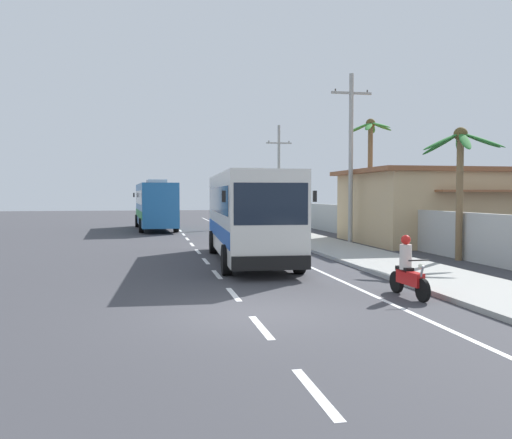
{
  "coord_description": "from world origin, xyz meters",
  "views": [
    {
      "loc": [
        -2.22,
        -12.14,
        2.74
      ],
      "look_at": [
        2.02,
        9.46,
        1.7
      ],
      "focal_mm": 37.96,
      "sensor_mm": 36.0,
      "label": 1
    }
  ],
  "objects_px": {
    "coach_bus_foreground": "(249,213)",
    "palm_nearest": "(370,154)",
    "motorcycle_beside_bus": "(408,272)",
    "utility_pole_mid": "(351,155)",
    "roadside_building": "(478,206)",
    "coach_bus_far_lane": "(155,204)",
    "pedestrian_near_kerb": "(308,223)",
    "palm_second": "(461,162)",
    "motorcycle_trailing": "(250,230)",
    "utility_pole_far": "(279,173)"
  },
  "relations": [
    {
      "from": "motorcycle_beside_bus",
      "to": "utility_pole_mid",
      "type": "height_order",
      "value": "utility_pole_mid"
    },
    {
      "from": "coach_bus_foreground",
      "to": "palm_second",
      "type": "xyz_separation_m",
      "value": [
        8.58,
        -1.43,
        2.09
      ]
    },
    {
      "from": "utility_pole_mid",
      "to": "pedestrian_near_kerb",
      "type": "bearing_deg",
      "value": 114.26
    },
    {
      "from": "pedestrian_near_kerb",
      "to": "utility_pole_mid",
      "type": "relative_size",
      "value": 0.18
    },
    {
      "from": "motorcycle_trailing",
      "to": "coach_bus_far_lane",
      "type": "bearing_deg",
      "value": 114.57
    },
    {
      "from": "palm_second",
      "to": "utility_pole_mid",
      "type": "bearing_deg",
      "value": 102.47
    },
    {
      "from": "motorcycle_beside_bus",
      "to": "roadside_building",
      "type": "bearing_deg",
      "value": 51.43
    },
    {
      "from": "coach_bus_far_lane",
      "to": "utility_pole_mid",
      "type": "distance_m",
      "value": 17.66
    },
    {
      "from": "motorcycle_trailing",
      "to": "roadside_building",
      "type": "bearing_deg",
      "value": -11.34
    },
    {
      "from": "pedestrian_near_kerb",
      "to": "palm_second",
      "type": "height_order",
      "value": "palm_second"
    },
    {
      "from": "pedestrian_near_kerb",
      "to": "roadside_building",
      "type": "bearing_deg",
      "value": 21.94
    },
    {
      "from": "palm_nearest",
      "to": "coach_bus_foreground",
      "type": "bearing_deg",
      "value": -137.02
    },
    {
      "from": "utility_pole_far",
      "to": "coach_bus_far_lane",
      "type": "bearing_deg",
      "value": -159.51
    },
    {
      "from": "utility_pole_mid",
      "to": "utility_pole_far",
      "type": "height_order",
      "value": "utility_pole_mid"
    },
    {
      "from": "motorcycle_beside_bus",
      "to": "motorcycle_trailing",
      "type": "bearing_deg",
      "value": 93.58
    },
    {
      "from": "motorcycle_trailing",
      "to": "pedestrian_near_kerb",
      "type": "relative_size",
      "value": 1.18
    },
    {
      "from": "motorcycle_trailing",
      "to": "motorcycle_beside_bus",
      "type": "bearing_deg",
      "value": -86.42
    },
    {
      "from": "palm_nearest",
      "to": "palm_second",
      "type": "xyz_separation_m",
      "value": [
        -0.08,
        -9.5,
        -0.99
      ]
    },
    {
      "from": "coach_bus_foreground",
      "to": "roadside_building",
      "type": "distance_m",
      "value": 15.9
    },
    {
      "from": "motorcycle_trailing",
      "to": "palm_second",
      "type": "height_order",
      "value": "palm_second"
    },
    {
      "from": "coach_bus_far_lane",
      "to": "palm_nearest",
      "type": "bearing_deg",
      "value": -45.35
    },
    {
      "from": "coach_bus_far_lane",
      "to": "utility_pole_mid",
      "type": "bearing_deg",
      "value": -53.43
    },
    {
      "from": "palm_nearest",
      "to": "roadside_building",
      "type": "xyz_separation_m",
      "value": [
        5.9,
        -1.68,
        -2.99
      ]
    },
    {
      "from": "motorcycle_trailing",
      "to": "pedestrian_near_kerb",
      "type": "xyz_separation_m",
      "value": [
        3.7,
        0.66,
        0.33
      ]
    },
    {
      "from": "palm_second",
      "to": "roadside_building",
      "type": "bearing_deg",
      "value": 52.6
    },
    {
      "from": "coach_bus_foreground",
      "to": "palm_nearest",
      "type": "distance_m",
      "value": 12.23
    },
    {
      "from": "utility_pole_mid",
      "to": "palm_second",
      "type": "relative_size",
      "value": 1.69
    },
    {
      "from": "motorcycle_beside_bus",
      "to": "utility_pole_far",
      "type": "distance_m",
      "value": 33.3
    },
    {
      "from": "pedestrian_near_kerb",
      "to": "palm_nearest",
      "type": "xyz_separation_m",
      "value": [
        3.26,
        -1.56,
        4.06
      ]
    },
    {
      "from": "coach_bus_far_lane",
      "to": "motorcycle_trailing",
      "type": "xyz_separation_m",
      "value": [
        5.24,
        -11.45,
        -1.29
      ]
    },
    {
      "from": "palm_nearest",
      "to": "motorcycle_trailing",
      "type": "bearing_deg",
      "value": 172.64
    },
    {
      "from": "coach_bus_far_lane",
      "to": "pedestrian_near_kerb",
      "type": "xyz_separation_m",
      "value": [
        8.94,
        -10.79,
        -0.97
      ]
    },
    {
      "from": "motorcycle_beside_bus",
      "to": "pedestrian_near_kerb",
      "type": "relative_size",
      "value": 1.18
    },
    {
      "from": "motorcycle_beside_bus",
      "to": "coach_bus_foreground",
      "type": "bearing_deg",
      "value": 108.36
    },
    {
      "from": "motorcycle_beside_bus",
      "to": "roadside_building",
      "type": "height_order",
      "value": "roadside_building"
    },
    {
      "from": "palm_second",
      "to": "motorcycle_trailing",
      "type": "bearing_deg",
      "value": 123.51
    },
    {
      "from": "motorcycle_beside_bus",
      "to": "utility_pole_mid",
      "type": "distance_m",
      "value": 15.91
    },
    {
      "from": "utility_pole_far",
      "to": "pedestrian_near_kerb",
      "type": "bearing_deg",
      "value": -96.7
    },
    {
      "from": "utility_pole_mid",
      "to": "utility_pole_far",
      "type": "relative_size",
      "value": 1.06
    },
    {
      "from": "motorcycle_beside_bus",
      "to": "palm_second",
      "type": "relative_size",
      "value": 0.36
    },
    {
      "from": "pedestrian_near_kerb",
      "to": "palm_second",
      "type": "relative_size",
      "value": 0.3
    },
    {
      "from": "coach_bus_far_lane",
      "to": "palm_second",
      "type": "distance_m",
      "value": 25.07
    },
    {
      "from": "palm_nearest",
      "to": "utility_pole_mid",
      "type": "bearing_deg",
      "value": -137.88
    },
    {
      "from": "coach_bus_foreground",
      "to": "utility_pole_mid",
      "type": "relative_size",
      "value": 1.15
    },
    {
      "from": "palm_nearest",
      "to": "palm_second",
      "type": "height_order",
      "value": "palm_nearest"
    },
    {
      "from": "coach_bus_foreground",
      "to": "palm_second",
      "type": "relative_size",
      "value": 1.95
    },
    {
      "from": "pedestrian_near_kerb",
      "to": "palm_nearest",
      "type": "distance_m",
      "value": 5.44
    },
    {
      "from": "motorcycle_beside_bus",
      "to": "utility_pole_far",
      "type": "height_order",
      "value": "utility_pole_far"
    },
    {
      "from": "utility_pole_mid",
      "to": "coach_bus_foreground",
      "type": "bearing_deg",
      "value": -136.79
    },
    {
      "from": "motorcycle_beside_bus",
      "to": "roadside_building",
      "type": "relative_size",
      "value": 0.13
    }
  ]
}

